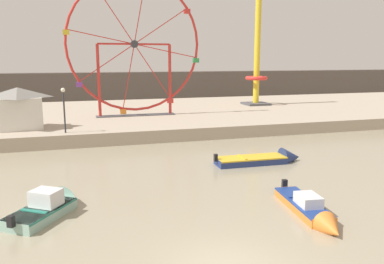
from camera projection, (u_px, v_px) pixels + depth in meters
quay_promenade at (119, 117)px, 40.99m from camera, size 110.00×23.76×1.02m
distant_town_skyline at (103, 86)px, 61.07m from camera, size 140.00×3.00×4.40m
motorboat_orange_hull at (311, 211)px, 16.25m from camera, size 1.65×5.18×1.16m
motorboat_seafoam at (52, 205)px, 16.72m from camera, size 3.35×4.01×1.57m
motorboat_navy_blue at (267, 159)px, 24.74m from camera, size 5.83×1.57×1.36m
ferris_wheel_red_frame at (134, 46)px, 36.92m from camera, size 12.76×1.20×13.17m
drop_tower_yellow_tower at (257, 64)px, 46.24m from camera, size 2.80×2.80×13.04m
carnival_booth_white_ticket at (19, 107)px, 30.60m from camera, size 4.01×3.21×3.28m
promenade_lamp_near at (64, 103)px, 28.89m from camera, size 0.32×0.32×3.36m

